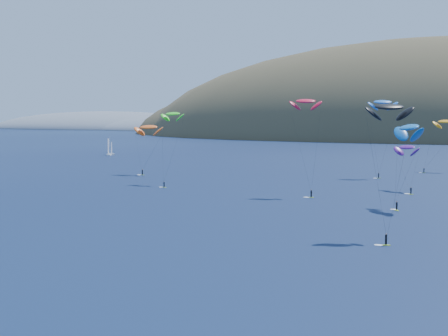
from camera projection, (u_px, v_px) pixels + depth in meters
headland at (121, 131)px, 941.46m from camera, size 460.00×250.00×60.00m
sailboat at (110, 154)px, 329.95m from camera, size 8.47×7.83×10.11m
kitesurfer_1 at (149, 127)px, 225.72m from camera, size 10.95×8.09×20.04m
kitesurfer_3 at (173, 114)px, 195.23m from camera, size 7.82×13.87×24.00m
kitesurfer_4 at (383, 102)px, 213.96m from camera, size 10.42×9.15×28.61m
kitesurfer_5 at (409, 127)px, 143.31m from camera, size 10.18×11.64×21.70m
kitesurfer_6 at (407, 147)px, 177.88m from camera, size 9.05×14.14×14.66m
kitesurfer_7 at (389, 107)px, 109.99m from camera, size 8.82×12.56×25.27m
kitesurfer_9 at (306, 101)px, 166.27m from camera, size 8.84×8.22×27.50m
kitesurfer_11 at (446, 122)px, 236.23m from camera, size 12.12×13.03×21.55m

